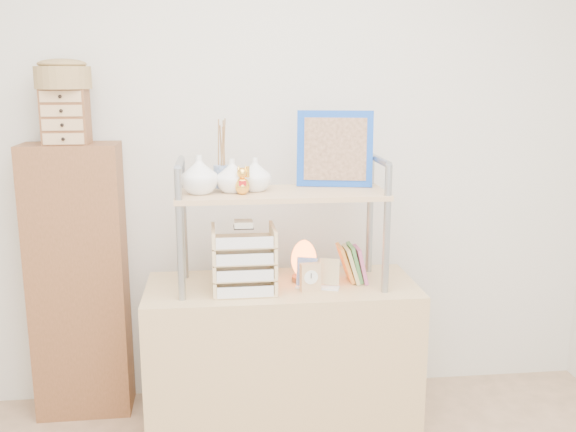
% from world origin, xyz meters
% --- Properties ---
extents(room_shell, '(3.42, 3.41, 2.61)m').
position_xyz_m(room_shell, '(0.00, 0.39, 1.69)').
color(room_shell, silver).
rests_on(room_shell, ground).
extents(desk, '(1.20, 0.50, 0.75)m').
position_xyz_m(desk, '(0.00, 1.20, 0.38)').
color(desk, tan).
rests_on(desk, ground).
extents(cabinet, '(0.45, 0.24, 1.35)m').
position_xyz_m(cabinet, '(-0.96, 1.57, 0.68)').
color(cabinet, brown).
rests_on(cabinet, ground).
extents(hutch, '(0.90, 0.34, 0.76)m').
position_xyz_m(hutch, '(-0.06, 1.21, 1.19)').
color(hutch, '#8D939A').
rests_on(hutch, desk).
extents(letter_tray, '(0.26, 0.24, 0.31)m').
position_xyz_m(letter_tray, '(-0.17, 1.13, 0.87)').
color(letter_tray, '#DAB483').
rests_on(letter_tray, desk).
extents(salt_lamp, '(0.13, 0.12, 0.19)m').
position_xyz_m(salt_lamp, '(0.10, 1.24, 0.85)').
color(salt_lamp, brown).
rests_on(salt_lamp, desk).
extents(desk_clock, '(0.09, 0.05, 0.12)m').
position_xyz_m(desk_clock, '(0.11, 1.10, 0.81)').
color(desk_clock, tan).
rests_on(desk_clock, desk).
extents(postcard_stand, '(0.20, 0.11, 0.14)m').
position_xyz_m(postcard_stand, '(0.15, 1.14, 0.79)').
color(postcard_stand, white).
rests_on(postcard_stand, desk).
extents(drawer_chest, '(0.20, 0.16, 0.25)m').
position_xyz_m(drawer_chest, '(-0.96, 1.55, 1.48)').
color(drawer_chest, brown).
rests_on(drawer_chest, cabinet).
extents(woven_basket, '(0.25, 0.25, 0.10)m').
position_xyz_m(woven_basket, '(-0.96, 1.55, 1.65)').
color(woven_basket, olive).
rests_on(woven_basket, drawer_chest).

